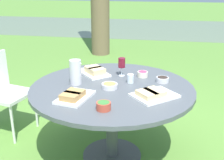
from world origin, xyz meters
TOP-DOWN VIEW (x-y plane):
  - ground_plane at (0.00, 0.00)m, footprint 40.00×40.00m
  - river_strip at (0.00, 7.71)m, footprint 40.00×4.24m
  - dining_table at (0.00, 0.00)m, footprint 1.47×1.47m
  - chair_near_left at (-1.27, 0.27)m, footprint 0.50×0.52m
  - water_pitcher at (-0.34, -0.00)m, footprint 0.11×0.10m
  - wine_glass at (0.04, 0.30)m, footprint 0.07×0.07m
  - platter_bread_main at (-0.25, -0.34)m, footprint 0.28×0.37m
  - platter_charcuterie at (0.37, -0.18)m, footprint 0.43×0.42m
  - platter_sandwich_side at (-0.24, 0.30)m, footprint 0.40×0.41m
  - bowl_fries at (-0.01, -0.05)m, footprint 0.14×0.14m
  - bowl_salad at (0.02, -0.48)m, footprint 0.11×0.11m
  - bowl_olives at (0.44, 0.19)m, footprint 0.12×0.12m
  - bowl_dip_red at (0.25, 0.31)m, footprint 0.10×0.10m
  - cup_water_near at (0.15, 0.12)m, footprint 0.06×0.06m

SIDE VIEW (x-z plane):
  - ground_plane at x=0.00m, z-range 0.00..0.00m
  - river_strip at x=0.00m, z-range 0.00..0.01m
  - chair_near_left at x=-1.27m, z-range 0.08..0.97m
  - dining_table at x=0.00m, z-range 0.27..1.00m
  - bowl_fries at x=-0.01m, z-range 0.73..0.77m
  - platter_charcuterie at x=0.37m, z-range 0.72..0.78m
  - bowl_olives at x=0.44m, z-range 0.73..0.78m
  - platter_bread_main at x=-0.25m, z-range 0.72..0.79m
  - bowl_dip_red at x=0.25m, z-range 0.73..0.78m
  - platter_sandwich_side at x=-0.24m, z-range 0.72..0.80m
  - bowl_salad at x=0.02m, z-range 0.73..0.79m
  - cup_water_near at x=0.15m, z-range 0.73..0.81m
  - water_pitcher at x=-0.34m, z-range 0.73..0.96m
  - wine_glass at x=0.04m, z-range 0.77..0.95m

